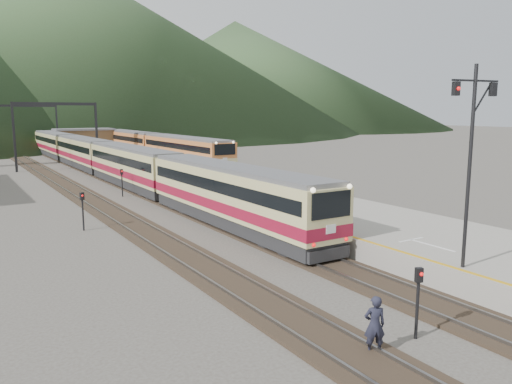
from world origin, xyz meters
TOP-DOWN VIEW (x-y plane):
  - ground at (0.00, 0.00)m, footprint 400.00×400.00m
  - track_main at (0.00, 40.00)m, footprint 2.60×200.00m
  - track_far at (-5.00, 40.00)m, footprint 2.60×200.00m
  - track_second at (11.50, 40.00)m, footprint 2.60×200.00m
  - platform at (5.60, 38.00)m, footprint 8.00×100.00m
  - gantry_near at (-2.85, 55.00)m, footprint 9.55×0.25m
  - gantry_far at (-2.85, 80.00)m, footprint 9.55×0.25m
  - station_shed at (5.60, 78.00)m, footprint 9.40×4.40m
  - hill_b at (30.00, 230.00)m, footprint 220.00×220.00m
  - hill_c at (110.00, 210.00)m, footprint 160.00×160.00m
  - main_train at (0.00, 45.40)m, footprint 2.69×73.73m
  - second_train at (11.50, 60.83)m, footprint 3.12×42.41m
  - signal_mast at (2.21, 3.32)m, footprint 2.18×0.50m
  - short_signal_a at (-2.51, 1.51)m, footprint 0.26×0.23m
  - short_signal_b at (-2.25, 31.97)m, footprint 0.24×0.19m
  - short_signal_c at (-7.81, 21.48)m, footprint 0.26×0.23m
  - worker at (-4.30, 1.52)m, footprint 0.75×0.65m

SIDE VIEW (x-z plane):
  - ground at x=0.00m, z-range 0.00..0.00m
  - track_main at x=0.00m, z-range -0.05..0.18m
  - track_far at x=-5.00m, z-range -0.05..0.18m
  - track_second at x=11.50m, z-range -0.05..0.18m
  - platform at x=5.60m, z-range 0.00..1.00m
  - worker at x=-4.30m, z-range 0.00..1.74m
  - short_signal_a at x=-2.51m, z-range 0.33..2.60m
  - short_signal_b at x=-2.25m, z-range 0.33..2.60m
  - short_signal_c at x=-7.81m, z-range 0.33..2.60m
  - main_train at x=0.00m, z-range 0.23..3.51m
  - second_train at x=11.50m, z-range 0.23..4.03m
  - station_shed at x=5.60m, z-range 1.02..4.12m
  - gantry_near at x=-2.85m, z-range 1.59..9.59m
  - gantry_far at x=-2.85m, z-range 1.59..9.59m
  - signal_mast at x=2.21m, z-range 1.81..9.45m
  - hill_c at x=110.00m, z-range 0.00..50.00m
  - hill_b at x=30.00m, z-range 0.00..75.00m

